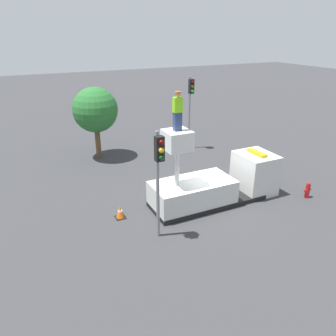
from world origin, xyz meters
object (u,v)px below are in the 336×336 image
object	(u,v)px
traffic_light_pole	(159,166)
tree_left_bg	(95,110)
traffic_light_across	(191,99)
traffic_cone_rear	(120,212)
bucket_truck	(216,185)
worker	(178,111)
fire_hydrant	(308,190)

from	to	relation	value
traffic_light_pole	tree_left_bg	bearing A→B (deg)	89.18
traffic_light_across	traffic_cone_rear	world-z (taller)	traffic_light_across
traffic_cone_rear	traffic_light_pole	bearing A→B (deg)	-65.72
traffic_light_pole	traffic_light_across	distance (m)	11.68
traffic_light_pole	traffic_cone_rear	bearing A→B (deg)	114.28
traffic_light_pole	bucket_truck	bearing A→B (deg)	23.75
bucket_truck	traffic_cone_rear	size ratio (longest dim) A/B	10.93
worker	traffic_light_pole	size ratio (longest dim) A/B	0.37
traffic_light_across	traffic_cone_rear	bearing A→B (deg)	-137.22
bucket_truck	tree_left_bg	bearing A→B (deg)	113.18
bucket_truck	worker	world-z (taller)	worker
bucket_truck	worker	bearing A→B (deg)	180.00
traffic_cone_rear	tree_left_bg	xyz separation A→B (m)	(1.19, 8.43, 3.05)
worker	traffic_light_across	size ratio (longest dim) A/B	0.33
fire_hydrant	tree_left_bg	world-z (taller)	tree_left_bg
traffic_light_pole	traffic_light_across	xyz separation A→B (m)	(6.77, 9.52, 0.37)
traffic_light_across	fire_hydrant	xyz separation A→B (m)	(1.86, -9.60, -3.31)
bucket_truck	worker	distance (m)	4.67
worker	tree_left_bg	bearing A→B (deg)	99.86
tree_left_bg	worker	bearing A→B (deg)	-80.14
worker	tree_left_bg	xyz separation A→B (m)	(-1.56, 8.97, -1.65)
traffic_light_across	tree_left_bg	xyz separation A→B (m)	(-6.61, 1.21, -0.39)
bucket_truck	worker	size ratio (longest dim) A/B	3.95
worker	traffic_cone_rear	size ratio (longest dim) A/B	2.77
tree_left_bg	traffic_cone_rear	bearing A→B (deg)	-98.03
worker	traffic_light_across	bearing A→B (deg)	56.92
bucket_truck	traffic_cone_rear	xyz separation A→B (m)	(-5.03, 0.54, -0.62)
worker	traffic_cone_rear	world-z (taller)	worker
fire_hydrant	traffic_cone_rear	bearing A→B (deg)	166.15
bucket_truck	traffic_cone_rear	bearing A→B (deg)	173.86
traffic_light_pole	traffic_cone_rear	world-z (taller)	traffic_light_pole
traffic_light_pole	fire_hydrant	xyz separation A→B (m)	(8.62, -0.08, -2.93)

